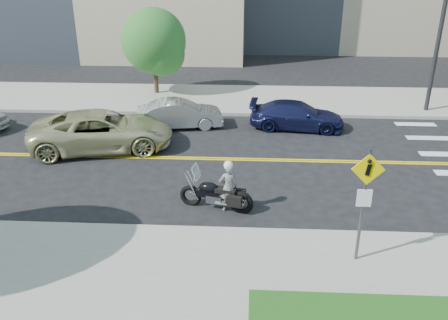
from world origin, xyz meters
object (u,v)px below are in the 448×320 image
motorcycle (216,188)px  suv (102,131)px  pedestrian_sign (364,195)px  motorcyclist (228,186)px  parked_car_silver (180,114)px  parked_car_blue (297,115)px

motorcycle → suv: suv is taller
pedestrian_sign → motorcyclist: pedestrian_sign is taller
parked_car_silver → parked_car_blue: bearing=-98.2°
suv → parked_car_blue: size_ratio=1.34×
suv → parked_car_silver: size_ratio=1.47×
pedestrian_sign → suv: size_ratio=0.55×
pedestrian_sign → parked_car_silver: 11.36m
pedestrian_sign → motorcycle: pedestrian_sign is taller
motorcyclist → parked_car_blue: size_ratio=0.40×
pedestrian_sign → suv: pedestrian_sign is taller
motorcyclist → motorcycle: size_ratio=0.73×
pedestrian_sign → suv: (-8.49, 7.08, -1.20)m
pedestrian_sign → parked_car_silver: pedestrian_sign is taller
motorcycle → parked_car_blue: bearing=80.5°
motorcyclist → suv: size_ratio=0.30×
pedestrian_sign → parked_car_blue: 9.95m
motorcyclist → motorcycle: (-0.37, 0.09, -0.14)m
suv → parked_car_silver: suv is taller
pedestrian_sign → parked_car_blue: size_ratio=0.73×
motorcycle → parked_car_silver: motorcycle is taller
parked_car_blue → motorcycle: bearing=162.6°
suv → parked_car_silver: bearing=-58.6°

